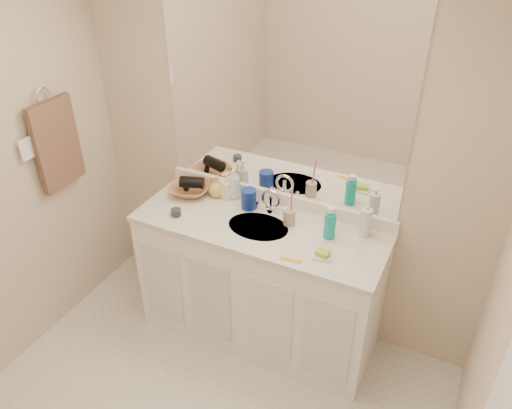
{
  "coord_description": "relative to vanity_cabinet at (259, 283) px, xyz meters",
  "views": [
    {
      "loc": [
        1.04,
        -1.16,
        2.57
      ],
      "look_at": [
        0.0,
        0.97,
        1.05
      ],
      "focal_mm": 35.0,
      "sensor_mm": 36.0,
      "label": 1
    }
  ],
  "objects": [
    {
      "name": "soap_bottle_cream",
      "position": [
        -0.32,
        0.19,
        0.54
      ],
      "size": [
        0.1,
        0.11,
        0.18
      ],
      "primitive_type": "imported",
      "rotation": [
        0.0,
        0.0,
        -0.34
      ],
      "color": "#FFEECF",
      "rests_on": "countertop"
    },
    {
      "name": "wall_back",
      "position": [
        0.0,
        0.28,
        0.77
      ],
      "size": [
        2.6,
        0.02,
        2.4
      ],
      "primitive_type": "cube",
      "color": "beige",
      "rests_on": "floor"
    },
    {
      "name": "backsplash",
      "position": [
        0.0,
        0.26,
        0.5
      ],
      "size": [
        1.52,
        0.03,
        0.08
      ],
      "primitive_type": "cube",
      "color": "white",
      "rests_on": "countertop"
    },
    {
      "name": "tan_cup",
      "position": [
        0.15,
        0.08,
        0.5
      ],
      "size": [
        0.09,
        0.09,
        0.1
      ],
      "primitive_type": "cylinder",
      "rotation": [
        0.0,
        0.0,
        0.25
      ],
      "color": "tan",
      "rests_on": "countertop"
    },
    {
      "name": "wicker_basket",
      "position": [
        -0.56,
        0.12,
        0.49
      ],
      "size": [
        0.32,
        0.32,
        0.06
      ],
      "primitive_type": "imported",
      "rotation": [
        0.0,
        0.0,
        0.32
      ],
      "color": "#A46842",
      "rests_on": "countertop"
    },
    {
      "name": "hair_dryer",
      "position": [
        -0.54,
        0.12,
        0.54
      ],
      "size": [
        0.17,
        0.12,
        0.08
      ],
      "primitive_type": "cylinder",
      "rotation": [
        0.0,
        1.57,
        0.32
      ],
      "color": "black",
      "rests_on": "wicker_basket"
    },
    {
      "name": "dark_jar",
      "position": [
        -0.5,
        -0.14,
        0.48
      ],
      "size": [
        0.07,
        0.07,
        0.04
      ],
      "primitive_type": "cylinder",
      "rotation": [
        0.0,
        0.0,
        0.13
      ],
      "color": "#29282E",
      "rests_on": "countertop"
    },
    {
      "name": "sink_basin",
      "position": [
        0.0,
        -0.02,
        0.44
      ],
      "size": [
        0.37,
        0.37,
        0.02
      ],
      "primitive_type": "cylinder",
      "color": "beige",
      "rests_on": "countertop"
    },
    {
      "name": "faucet",
      "position": [
        0.0,
        0.16,
        0.51
      ],
      "size": [
        0.02,
        0.02,
        0.11
      ],
      "primitive_type": "cylinder",
      "color": "silver",
      "rests_on": "countertop"
    },
    {
      "name": "mirror",
      "position": [
        0.0,
        0.27,
        1.14
      ],
      "size": [
        1.48,
        0.01,
        1.2
      ],
      "primitive_type": "cube",
      "color": "white",
      "rests_on": "wall_back"
    },
    {
      "name": "soap_bottle_white",
      "position": [
        -0.28,
        0.21,
        0.56
      ],
      "size": [
        0.1,
        0.1,
        0.21
      ],
      "primitive_type": "imported",
      "rotation": [
        0.0,
        0.0,
        0.35
      ],
      "color": "silver",
      "rests_on": "countertop"
    },
    {
      "name": "blue_mug",
      "position": [
        -0.14,
        0.14,
        0.52
      ],
      "size": [
        0.12,
        0.12,
        0.13
      ],
      "primitive_type": "cylinder",
      "rotation": [
        0.0,
        0.0,
        0.32
      ],
      "color": "navy",
      "rests_on": "countertop"
    },
    {
      "name": "soap_bottle_yellow",
      "position": [
        -0.39,
        0.18,
        0.53
      ],
      "size": [
        0.13,
        0.13,
        0.15
      ],
      "primitive_type": "imported",
      "rotation": [
        0.0,
        0.0,
        0.2
      ],
      "color": "#DCBB55",
      "rests_on": "countertop"
    },
    {
      "name": "soap_dish",
      "position": [
        0.44,
        -0.13,
        0.46
      ],
      "size": [
        0.12,
        0.1,
        0.01
      ],
      "primitive_type": "cube",
      "rotation": [
        0.0,
        0.0,
        0.2
      ],
      "color": "silver",
      "rests_on": "countertop"
    },
    {
      "name": "hand_towel",
      "position": [
        -1.25,
        -0.25,
        0.82
      ],
      "size": [
        0.04,
        0.32,
        0.55
      ],
      "primitive_type": "cube",
      "color": "#483026",
      "rests_on": "towel_ring"
    },
    {
      "name": "clear_pump_bottle",
      "position": [
        0.58,
        0.17,
        0.54
      ],
      "size": [
        0.09,
        0.09,
        0.17
      ],
      "primitive_type": "cylinder",
      "rotation": [
        0.0,
        0.0,
        -0.42
      ],
      "color": "silver",
      "rests_on": "countertop"
    },
    {
      "name": "orange_comb",
      "position": [
        0.3,
        -0.23,
        0.46
      ],
      "size": [
        0.12,
        0.04,
        0.0
      ],
      "primitive_type": "cube",
      "rotation": [
        0.0,
        0.0,
        0.11
      ],
      "color": "orange",
      "rests_on": "countertop"
    },
    {
      "name": "switch_plate",
      "position": [
        -1.27,
        -0.45,
        0.88
      ],
      "size": [
        0.01,
        0.08,
        0.13
      ],
      "primitive_type": "cube",
      "color": "white",
      "rests_on": "wall_left"
    },
    {
      "name": "green_soap",
      "position": [
        0.44,
        -0.13,
        0.48
      ],
      "size": [
        0.08,
        0.06,
        0.03
      ],
      "primitive_type": "cube",
      "rotation": [
        0.0,
        0.0,
        -0.17
      ],
      "color": "#96BA2D",
      "rests_on": "soap_dish"
    },
    {
      "name": "toothbrush",
      "position": [
        0.16,
        0.08,
        0.6
      ],
      "size": [
        0.03,
        0.04,
        0.21
      ],
      "primitive_type": "cylinder",
      "rotation": [
        0.14,
        0.0,
        0.43
      ],
      "color": "#ED3EA1",
      "rests_on": "tan_cup"
    },
    {
      "name": "vanity_cabinet",
      "position": [
        0.0,
        0.0,
        0.0
      ],
      "size": [
        1.5,
        0.55,
        0.85
      ],
      "primitive_type": "cube",
      "color": "white",
      "rests_on": "floor"
    },
    {
      "name": "towel_ring",
      "position": [
        -1.27,
        -0.25,
        1.12
      ],
      "size": [
        0.01,
        0.11,
        0.11
      ],
      "primitive_type": "torus",
      "rotation": [
        0.0,
        1.57,
        0.0
      ],
      "color": "silver",
      "rests_on": "wall_left"
    },
    {
      "name": "countertop",
      "position": [
        0.0,
        0.0,
        0.44
      ],
      "size": [
        1.52,
        0.57,
        0.03
      ],
      "primitive_type": "cube",
      "color": "silver",
      "rests_on": "vanity_cabinet"
    },
    {
      "name": "mouthwash_bottle",
      "position": [
        0.41,
        0.06,
        0.54
      ],
      "size": [
        0.08,
        0.08,
        0.16
      ],
      "primitive_type": "cylinder",
      "rotation": [
        0.0,
        0.0,
        -0.13
      ],
      "color": "#0DA69C",
      "rests_on": "countertop"
    }
  ]
}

